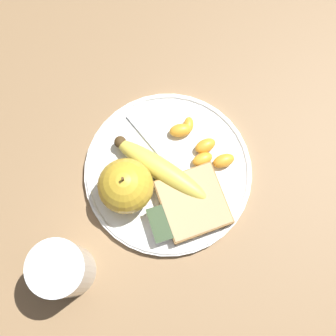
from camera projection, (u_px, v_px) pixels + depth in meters
The scene contains 13 objects.
ground_plane at pixel (168, 173), 0.70m from camera, with size 3.00×3.00×0.00m, color olive.
plate at pixel (168, 172), 0.70m from camera, with size 0.25×0.25×0.01m.
juice_glass at pixel (63, 270), 0.62m from camera, with size 0.08×0.08×0.10m.
apple at pixel (126, 186), 0.65m from camera, with size 0.08×0.08×0.09m.
banana at pixel (160, 168), 0.68m from camera, with size 0.14×0.12×0.03m.
bread_slice at pixel (193, 203), 0.67m from camera, with size 0.10×0.09×0.02m.
fork at pixel (173, 166), 0.69m from camera, with size 0.17×0.08×0.00m.
jam_packet at pixel (165, 223), 0.66m from camera, with size 0.05×0.04×0.02m.
orange_segment_0 at pixel (188, 125), 0.70m from camera, with size 0.03×0.02×0.01m.
orange_segment_1 at pixel (203, 161), 0.69m from camera, with size 0.02×0.03×0.02m.
orange_segment_2 at pixel (205, 146), 0.69m from camera, with size 0.02×0.04×0.02m.
orange_segment_3 at pixel (180, 130), 0.70m from camera, with size 0.02×0.04×0.02m.
orange_segment_4 at pixel (224, 161), 0.69m from camera, with size 0.02×0.03×0.02m.
Camera 1 is at (-0.16, 0.05, 0.68)m, focal length 50.00 mm.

